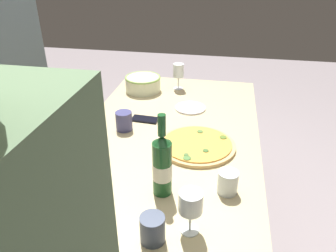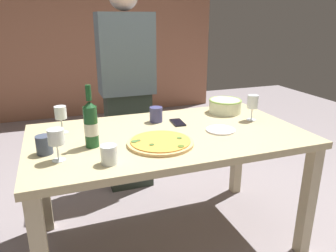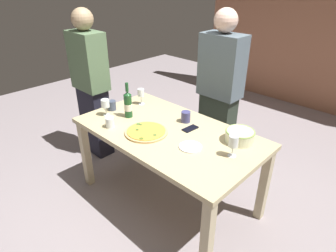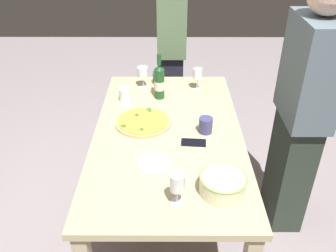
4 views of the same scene
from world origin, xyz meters
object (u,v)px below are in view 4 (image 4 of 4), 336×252
Objects in this scene: pizza at (143,122)px; wine_glass_near_pizza at (143,72)px; cell_phone at (194,143)px; wine_glass_far_left at (198,75)px; dining_table at (168,144)px; person_host at (172,49)px; person_guest_left at (302,114)px; side_plate at (154,163)px; cup_spare at (158,78)px; cup_ceramic at (206,125)px; serving_bowl at (223,184)px; wine_bottle at (159,82)px; cup_amber at (125,95)px; wine_glass_by_bottle at (177,184)px.

wine_glass_near_pizza is at bearing -176.56° from pizza.
pizza reaches higher than cell_phone.
wine_glass_far_left is at bearing 178.93° from cell_phone.
dining_table is 0.97× the size of person_host.
person_guest_left is (0.57, 1.00, -0.02)m from wine_glass_near_pizza.
pizza is 0.22× the size of person_guest_left.
person_host reaches higher than cell_phone.
dining_table is 0.21m from pizza.
person_host reaches higher than wine_glass_near_pizza.
side_plate is (0.41, 0.08, -0.01)m from pizza.
cup_spare is at bearing -173.44° from dining_table.
serving_bowl is at bearing 3.98° from cup_ceramic.
wine_glass_near_pizza reaches higher than pizza.
person_guest_left reaches higher than cup_spare.
cup_amber is at bearing -79.30° from wine_bottle.
wine_glass_by_bottle is at bearing 5.45° from cup_spare.
serving_bowl is 0.24m from wine_glass_by_bottle.
wine_bottle is 0.20× the size of person_host.
cup_ceramic is at bearing 1.17° from person_guest_left.
cup_spare is (-0.10, -0.29, -0.07)m from wine_glass_far_left.
wine_glass_far_left is 1.12× the size of cell_phone.
person_guest_left reaches higher than cup_ceramic.
cup_ceramic is 0.68× the size of cell_phone.
wine_glass_near_pizza is 1.25m from wine_glass_by_bottle.
pizza reaches higher than dining_table.
dining_table is 9.01× the size of side_plate.
wine_glass_far_left reaches higher than cell_phone.
cup_ceramic is at bearing 10.78° from person_host.
cup_ceramic is at bearing 163.21° from wine_glass_by_bottle.
dining_table is 0.66m from wine_glass_far_left.
dining_table is 0.68m from wine_glass_near_pizza.
person_host is 1.39m from person_guest_left.
cup_ceramic is (-0.61, 0.18, -0.07)m from wine_glass_by_bottle.
wine_glass_far_left is 1.79× the size of cup_amber.
pizza is 3.67× the size of cup_ceramic.
wine_glass_far_left reaches higher than side_plate.
wine_glass_far_left is (-0.49, 0.37, 0.10)m from pizza.
wine_glass_far_left is (-1.12, -0.05, 0.06)m from serving_bowl.
wine_glass_far_left is (0.04, 0.40, -0.00)m from wine_glass_near_pizza.
cup_amber is 0.36m from cup_spare.
wine_glass_far_left is (-0.14, 0.28, -0.01)m from wine_bottle.
cell_phone is at bearing 15.85° from cup_spare.
cup_amber is 0.69m from cell_phone.
dining_table is at bearing -153.43° from serving_bowl.
side_plate is 0.11× the size of person_host.
wine_bottle is 1.86× the size of side_plate.
wine_bottle reaches higher than cup_ceramic.
dining_table is 0.70m from cup_spare.
wine_glass_by_bottle is at bearing 5.78° from wine_bottle.
wine_glass_by_bottle is at bearing -71.14° from serving_bowl.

